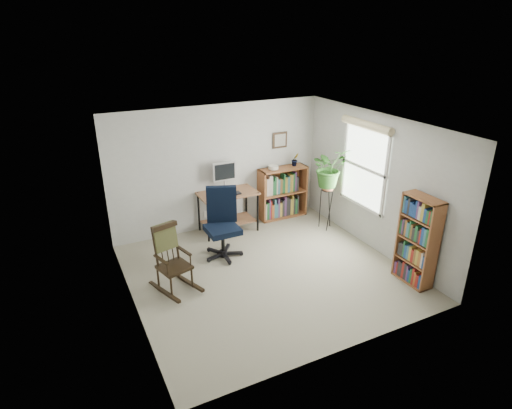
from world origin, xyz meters
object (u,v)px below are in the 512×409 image
desk (228,212)px  tall_bookshelf (418,241)px  low_bookshelf (283,193)px  office_chair (222,224)px  rocking_chair (174,259)px

desk → tall_bookshelf: bearing=-57.3°
desk → low_bookshelf: low_bookshelf is taller
office_chair → rocking_chair: 1.19m
office_chair → desk: bearing=82.6°
desk → rocking_chair: bearing=-135.2°
desk → tall_bookshelf: 3.48m
desk → low_bookshelf: (1.26, 0.12, 0.14)m
desk → office_chair: bearing=-118.1°
rocking_chair → low_bookshelf: 3.20m
desk → tall_bookshelf: tall_bookshelf is taller
desk → tall_bookshelf: (1.87, -2.92, 0.31)m
desk → low_bookshelf: 1.28m
rocking_chair → low_bookshelf: (2.76, 1.61, 0.01)m
rocking_chair → desk: bearing=29.1°
desk → office_chair: office_chair is taller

